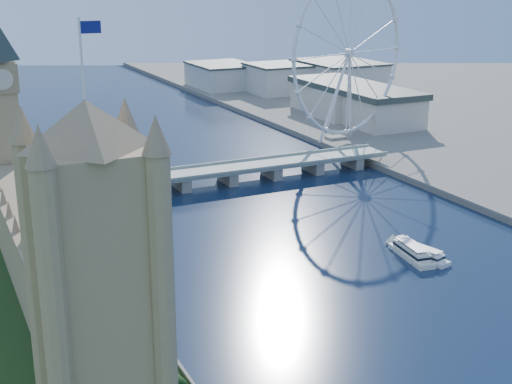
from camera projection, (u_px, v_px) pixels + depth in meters
victoria_tower at (99, 303)px, 154.48m from camera, size 28.16×28.16×112.00m
parliament_range at (51, 265)px, 267.20m from camera, size 24.00×200.00×70.00m
big_ben at (2, 95)px, 346.35m from camera, size 20.02×20.02×110.00m
westminster_bridge at (228, 172)px, 435.47m from camera, size 220.00×22.00×9.50m
london_eye at (349, 54)px, 514.42m from camera, size 113.60×39.12×124.30m
county_hall at (353, 121)px, 621.49m from camera, size 54.00×144.00×35.00m
city_skyline at (157, 91)px, 673.10m from camera, size 505.00×280.00×32.00m
tour_boat_near at (423, 259)px, 320.34m from camera, size 14.08×29.30×6.26m
tour_boat_far at (411, 258)px, 321.90m from camera, size 12.61×33.27×7.19m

